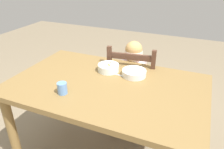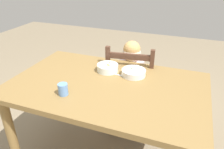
# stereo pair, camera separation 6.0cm
# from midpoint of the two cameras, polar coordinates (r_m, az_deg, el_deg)

# --- Properties ---
(dining_table) EXTENTS (1.43, 0.90, 0.78)m
(dining_table) POSITION_cam_midpoint_polar(r_m,az_deg,el_deg) (1.66, -2.39, -5.58)
(dining_table) COLOR olive
(dining_table) RESTS_ON ground
(dining_chair) EXTENTS (0.47, 0.47, 0.94)m
(dining_chair) POSITION_cam_midpoint_polar(r_m,az_deg,el_deg) (2.16, 3.99, -4.14)
(dining_chair) COLOR #4E3123
(dining_chair) RESTS_ON ground
(child_figure) EXTENTS (0.32, 0.31, 0.95)m
(child_figure) POSITION_cam_midpoint_polar(r_m,az_deg,el_deg) (2.07, 3.90, -0.02)
(child_figure) COLOR silver
(child_figure) RESTS_ON ground
(bowl_of_peas) EXTENTS (0.19, 0.19, 0.05)m
(bowl_of_peas) POSITION_cam_midpoint_polar(r_m,az_deg,el_deg) (1.71, 4.69, 0.56)
(bowl_of_peas) COLOR white
(bowl_of_peas) RESTS_ON dining_table
(bowl_of_carrots) EXTENTS (0.17, 0.17, 0.06)m
(bowl_of_carrots) POSITION_cam_midpoint_polar(r_m,az_deg,el_deg) (1.77, -2.12, 1.83)
(bowl_of_carrots) COLOR white
(bowl_of_carrots) RESTS_ON dining_table
(spoon) EXTENTS (0.14, 0.04, 0.01)m
(spoon) POSITION_cam_midpoint_polar(r_m,az_deg,el_deg) (1.73, -0.55, 0.22)
(spoon) COLOR silver
(spoon) RESTS_ON dining_table
(drinking_cup) EXTENTS (0.07, 0.07, 0.08)m
(drinking_cup) POSITION_cam_midpoint_polar(r_m,az_deg,el_deg) (1.49, -13.84, -3.79)
(drinking_cup) COLOR #6390CE
(drinking_cup) RESTS_ON dining_table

